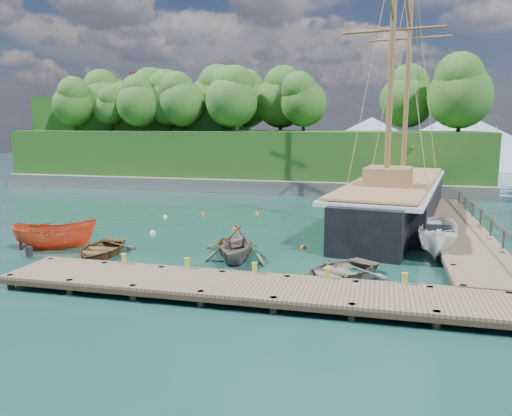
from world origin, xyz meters
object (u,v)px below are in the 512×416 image
at_px(rowboat_3, 338,279).
at_px(cabin_boat_white, 438,254).
at_px(schooner, 394,203).
at_px(rowboat_1, 237,261).
at_px(rowboat_0, 101,255).
at_px(rowboat_2, 234,253).
at_px(motorboat_orange, 56,249).

distance_m(rowboat_3, cabin_boat_white, 7.23).
bearing_deg(schooner, rowboat_1, -111.79).
xyz_separation_m(rowboat_1, cabin_boat_white, (9.83, 3.89, 0.00)).
bearing_deg(rowboat_1, rowboat_0, -179.50).
relative_size(rowboat_3, schooner, 0.15).
bearing_deg(schooner, cabin_boat_white, -68.67).
height_order(rowboat_1, rowboat_2, rowboat_1).
height_order(rowboat_3, motorboat_orange, motorboat_orange).
relative_size(cabin_boat_white, schooner, 0.17).
bearing_deg(motorboat_orange, cabin_boat_white, -100.76).
xyz_separation_m(rowboat_2, cabin_boat_white, (10.41, 2.36, 0.00)).
bearing_deg(motorboat_orange, schooner, -75.63).
height_order(rowboat_0, rowboat_2, rowboat_0).
relative_size(rowboat_2, cabin_boat_white, 0.79).
height_order(rowboat_1, cabin_boat_white, cabin_boat_white).
height_order(rowboat_0, rowboat_1, rowboat_1).
xyz_separation_m(rowboat_1, motorboat_orange, (-10.29, 0.06, 0.00)).
relative_size(rowboat_0, cabin_boat_white, 0.81).
bearing_deg(rowboat_1, motorboat_orange, 176.23).
distance_m(rowboat_3, motorboat_orange, 15.49).
bearing_deg(rowboat_3, rowboat_2, -174.73).
xyz_separation_m(rowboat_0, rowboat_3, (12.32, -1.10, 0.00)).
bearing_deg(cabin_boat_white, rowboat_0, -155.40).
relative_size(rowboat_2, schooner, 0.14).
bearing_deg(schooner, rowboat_0, -128.86).
bearing_deg(rowboat_2, rowboat_0, 175.31).
height_order(rowboat_2, rowboat_3, rowboat_3).
bearing_deg(schooner, rowboat_3, -91.43).
bearing_deg(motorboat_orange, rowboat_3, -117.66).
relative_size(rowboat_1, motorboat_orange, 0.83).
height_order(rowboat_3, cabin_boat_white, cabin_boat_white).
bearing_deg(rowboat_1, rowboat_2, 107.62).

